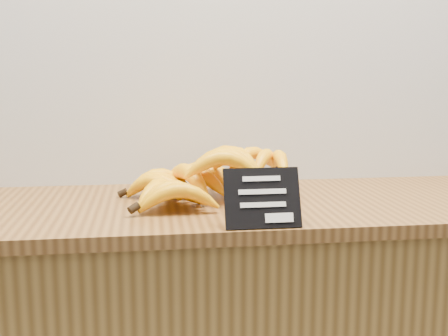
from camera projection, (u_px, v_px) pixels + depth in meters
The scene contains 3 objects.
counter_top at pixel (221, 207), 1.36m from camera, with size 1.56×0.54×0.03m, color brown.
chalkboard_sign at pixel (262, 198), 1.12m from camera, with size 0.15×0.01×0.12m, color black.
banana_pile at pixel (206, 178), 1.37m from camera, with size 0.48×0.36×0.12m.
Camera 1 is at (-0.03, 1.44, 1.23)m, focal length 45.00 mm.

